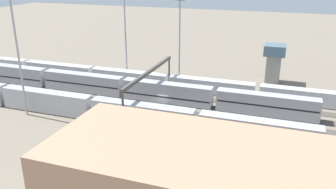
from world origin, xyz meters
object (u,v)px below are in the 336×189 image
train_on_track_5 (92,108)px  light_mast_0 (180,29)px  train_on_track_2 (124,87)px  control_tower (274,60)px  signal_gantry (149,75)px  light_mast_1 (15,32)px  light_mast_2 (125,23)px  maintenance_shed (226,189)px  train_on_track_0 (164,81)px

train_on_track_5 → light_mast_0: (-11.18, -28.70, 13.54)m
train_on_track_2 → light_mast_0: size_ratio=3.81×
control_tower → signal_gantry: bearing=46.1°
light_mast_1 → signal_gantry: size_ratio=1.02×
train_on_track_2 → train_on_track_5: bearing=88.7°
signal_gantry → control_tower: bearing=-133.9°
light_mast_1 → light_mast_2: light_mast_1 is taller
light_mast_0 → maintenance_shed: bearing=113.8°
train_on_track_2 → maintenance_shed: 51.94m
train_on_track_2 → train_on_track_0: train_on_track_2 is taller
light_mast_2 → maintenance_shed: size_ratio=0.57×
light_mast_2 → control_tower: size_ratio=2.43×
train_on_track_0 → light_mast_1: bearing=49.9°
light_mast_0 → light_mast_1: (26.86, 31.78, 3.09)m
train_on_track_5 → maintenance_shed: size_ratio=2.01×
light_mast_2 → control_tower: (-40.71, -13.89, -10.67)m
train_on_track_5 → signal_gantry: bearing=-124.9°
train_on_track_2 → train_on_track_0: 12.60m
light_mast_0 → signal_gantry: (2.46, 16.20, -8.61)m
train_on_track_2 → control_tower: (-35.84, -26.07, 3.99)m
train_on_track_2 → signal_gantry: size_ratio=3.19×
train_on_track_2 → light_mast_2: bearing=-68.2°
signal_gantry → maintenance_shed: bearing=125.2°
train_on_track_2 → light_mast_2: size_ratio=3.53×
light_mast_1 → train_on_track_0: bearing=-130.1°
train_on_track_2 → light_mast_1: 29.34m
train_on_track_5 → light_mast_1: 23.06m
train_on_track_0 → light_mast_1: size_ratio=4.52×
maintenance_shed → train_on_track_2: bearing=-48.9°
maintenance_shed → control_tower: 65.17m
maintenance_shed → control_tower: bearing=-91.5°
light_mast_2 → maintenance_shed: light_mast_2 is taller
light_mast_2 → maintenance_shed: bearing=127.3°
maintenance_shed → signal_gantry: bearing=-54.8°
train_on_track_0 → train_on_track_5: bearing=72.3°
light_mast_0 → light_mast_2: 15.82m
train_on_track_0 → light_mast_2: size_ratio=5.13×
signal_gantry → control_tower: (-27.46, -28.57, -0.96)m
light_mast_2 → signal_gantry: (-13.24, 14.68, -9.71)m
train_on_track_2 → maintenance_shed: (-34.13, 39.06, 2.73)m
light_mast_0 → light_mast_1: 41.72m
train_on_track_0 → maintenance_shed: maintenance_shed is taller
train_on_track_2 → train_on_track_5: 15.00m
train_on_track_5 → light_mast_2: size_ratio=3.53×
train_on_track_5 → signal_gantry: signal_gantry is taller
light_mast_2 → control_tower: bearing=-161.2°
signal_gantry → train_on_track_5: bearing=55.1°
light_mast_1 → signal_gantry: light_mast_1 is taller
maintenance_shed → control_tower: size_ratio=4.27×
light_mast_2 → maintenance_shed: (-38.99, 51.25, -11.93)m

